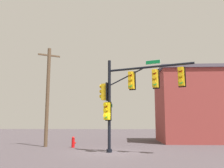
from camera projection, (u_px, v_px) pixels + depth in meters
ground_plane at (109, 152)px, 15.68m from camera, size 120.00×120.00×0.00m
signal_pole_assembly at (130, 90)px, 15.61m from camera, size 5.77×2.54×6.02m
utility_pole at (48, 94)px, 20.02m from camera, size 1.62×1.01×8.03m
fire_hydrant at (73, 142)px, 18.78m from camera, size 0.33×0.24×0.83m
brick_building at (202, 106)px, 24.65m from camera, size 8.78×6.96×7.06m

